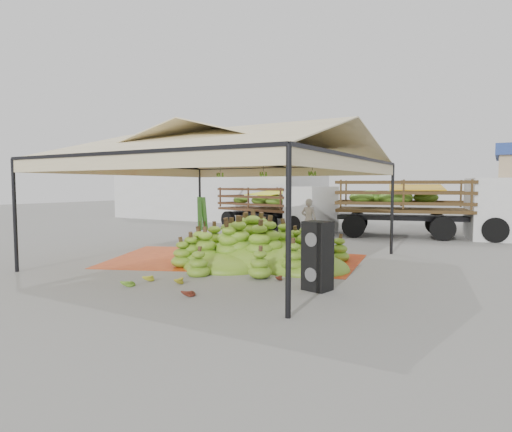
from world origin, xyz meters
The scene contains 17 objects.
ground centered at (0.00, 0.00, 0.00)m, with size 90.00×90.00×0.00m, color slate.
canopy_tent centered at (0.00, 0.00, 3.30)m, with size 8.10×8.10×4.00m.
building_white centered at (-10.00, 14.00, 2.71)m, with size 14.30×6.30×5.40m.
tarp_left centered at (-1.44, 0.06, 0.01)m, with size 4.62×4.40×0.01m, color #CB4A13.
tarp_right centered at (1.76, 1.13, 0.01)m, with size 3.79×3.98×0.01m, color #C95412.
banana_heap centered at (0.94, 0.38, 0.66)m, with size 6.14×5.05×1.32m, color #4D841B.
hand_yellow_a centered at (-0.21, -3.09, 0.11)m, with size 0.47×0.38×0.21m, color gold.
hand_yellow_b centered at (0.61, -3.01, 0.11)m, with size 0.51×0.41×0.23m, color #AE9922.
hand_red_a centered at (1.54, -3.69, 0.10)m, with size 0.42×0.35×0.19m, color #5A2614.
hand_red_b centered at (2.47, -1.49, 0.09)m, with size 0.40×0.33×0.18m, color #592214.
hand_green centered at (-0.21, -3.70, 0.10)m, with size 0.45×0.37×0.20m, color #387418.
hanging_bunches centered at (1.22, 0.16, 2.62)m, with size 3.24×0.24×0.20m.
speaker_stack centered at (3.70, -1.89, 0.76)m, with size 0.64×0.59×1.52m.
banana_leaves centered at (-2.99, 2.36, 0.00)m, with size 0.96×1.36×3.70m, color #246B1C, non-canonical shape.
vendor centered at (0.32, 5.65, 0.89)m, with size 0.65×0.42×1.77m, color gray.
truck_left centered at (-2.91, 9.26, 1.39)m, with size 6.90×3.85×2.25m.
truck_right centered at (4.52, 9.68, 1.61)m, with size 7.99×4.23×2.61m.
Camera 1 is at (7.14, -10.59, 2.29)m, focal length 30.00 mm.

